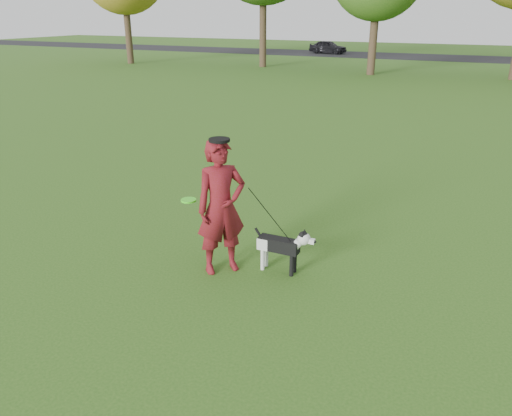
% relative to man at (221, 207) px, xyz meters
% --- Properties ---
extents(ground, '(120.00, 120.00, 0.00)m').
position_rel_man_xyz_m(ground, '(0.40, 0.49, -1.02)').
color(ground, '#285116').
rests_on(ground, ground).
extents(road, '(120.00, 7.00, 0.02)m').
position_rel_man_xyz_m(road, '(0.40, 40.49, -1.01)').
color(road, black).
rests_on(road, ground).
extents(man, '(0.86, 0.88, 2.05)m').
position_rel_man_xyz_m(man, '(0.00, 0.00, 0.00)').
color(man, '#62140E').
rests_on(man, ground).
extents(dog, '(0.99, 0.20, 0.75)m').
position_rel_man_xyz_m(dog, '(0.87, 0.32, -0.57)').
color(dog, black).
rests_on(dog, ground).
extents(car_left, '(3.63, 1.94, 1.17)m').
position_rel_man_xyz_m(car_left, '(-10.82, 40.49, -0.42)').
color(car_left, black).
rests_on(car_left, road).
extents(man_held_items, '(1.59, 0.57, 1.55)m').
position_rel_man_xyz_m(man_held_items, '(0.72, 0.12, -0.04)').
color(man_held_items, '#41EB1D').
rests_on(man_held_items, ground).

